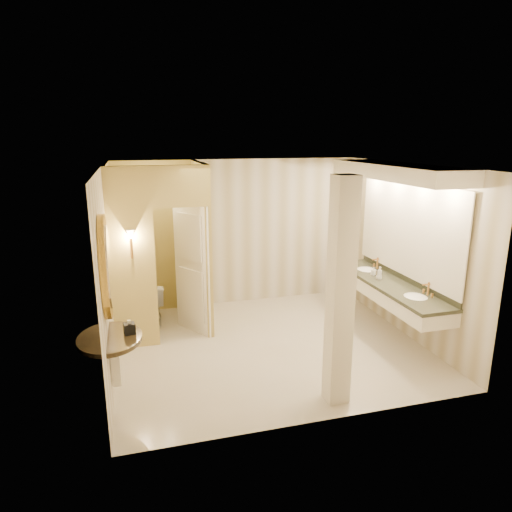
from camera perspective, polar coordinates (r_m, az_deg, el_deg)
The scene contains 16 objects.
floor at distance 7.11m, azimuth 1.60°, elevation -11.04°, with size 4.50×4.50×0.00m, color beige.
ceiling at distance 6.42m, azimuth 1.77°, elevation 11.22°, with size 4.50×4.50×0.00m, color silver.
wall_back at distance 8.52m, azimuth -2.28°, elevation 2.92°, with size 4.50×0.02×2.70m, color beige.
wall_front at distance 4.86m, azimuth 8.67°, elevation -6.47°, with size 4.50×0.02×2.70m, color beige.
wall_left at distance 6.37m, azimuth -18.05°, elevation -1.88°, with size 0.02×4.00×2.70m, color beige.
wall_right at distance 7.59m, azimuth 18.13°, elevation 0.72°, with size 0.02×4.00×2.70m, color beige.
toilet_closet at distance 7.33m, azimuth -9.04°, elevation 1.08°, with size 1.50×1.55×2.70m.
wall_sconce at distance 6.69m, azimuth -15.40°, elevation 2.46°, with size 0.14×0.14×0.42m.
vanity at distance 7.32m, azimuth 16.89°, elevation 2.56°, with size 0.75×2.83×2.09m.
console_shelf at distance 5.39m, azimuth -18.04°, elevation -5.06°, with size 0.91×0.91×1.90m.
pillar at distance 5.32m, azimuth 10.50°, elevation -4.67°, with size 0.26×0.26×2.70m, color white.
tissue_box at distance 5.54m, azimuth -15.53°, elevation -8.73°, with size 0.12×0.12×0.12m, color black.
toilet at distance 8.03m, azimuth -12.76°, elevation -5.64°, with size 0.39×0.68×0.70m, color white.
soap_bottle_a at distance 7.76m, azimuth 14.48°, elevation -1.84°, with size 0.06×0.06×0.13m, color beige.
soap_bottle_b at distance 7.55m, azimuth 15.12°, elevation -2.42°, with size 0.09×0.09×0.12m, color silver.
soap_bottle_c at distance 7.53m, azimuth 15.18°, elevation -2.09°, with size 0.08×0.08×0.21m, color #C6B28C.
Camera 1 is at (-1.89, -6.12, 3.10)m, focal length 32.00 mm.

